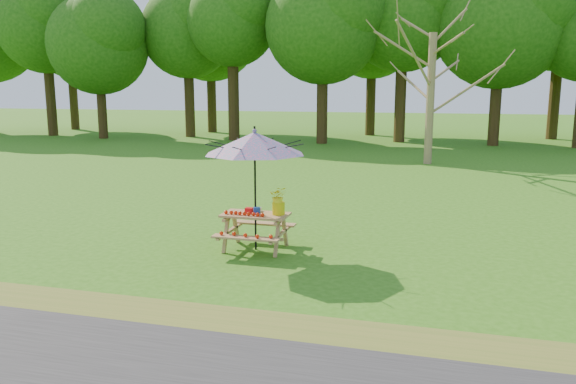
# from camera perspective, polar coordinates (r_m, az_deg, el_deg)

# --- Properties ---
(ground) EXTENTS (120.00, 120.00, 0.00)m
(ground) POSITION_cam_1_polar(r_m,az_deg,el_deg) (10.31, -10.23, -6.04)
(ground) COLOR #306D14
(ground) RESTS_ON ground
(drygrass_strip) EXTENTS (120.00, 1.20, 0.01)m
(drygrass_strip) POSITION_cam_1_polar(r_m,az_deg,el_deg) (8.02, -18.97, -11.33)
(drygrass_strip) COLOR olive
(drygrass_strip) RESTS_ON ground
(picnic_table) EXTENTS (1.20, 1.32, 0.67)m
(picnic_table) POSITION_cam_1_polar(r_m,az_deg,el_deg) (10.26, -3.31, -4.09)
(picnic_table) COLOR #9A6B45
(picnic_table) RESTS_ON ground
(patio_umbrella) EXTENTS (1.98, 1.98, 2.25)m
(patio_umbrella) POSITION_cam_1_polar(r_m,az_deg,el_deg) (9.97, -3.40, 4.97)
(patio_umbrella) COLOR black
(patio_umbrella) RESTS_ON ground
(produce_bins) EXTENTS (0.30, 0.37, 0.13)m
(produce_bins) POSITION_cam_1_polar(r_m,az_deg,el_deg) (10.21, -3.43, -1.87)
(produce_bins) COLOR red
(produce_bins) RESTS_ON picnic_table
(tomatoes_row) EXTENTS (0.77, 0.13, 0.07)m
(tomatoes_row) POSITION_cam_1_polar(r_m,az_deg,el_deg) (10.05, -4.47, -2.19)
(tomatoes_row) COLOR red
(tomatoes_row) RESTS_ON picnic_table
(flower_bucket) EXTENTS (0.37, 0.34, 0.51)m
(flower_bucket) POSITION_cam_1_polar(r_m,az_deg,el_deg) (10.05, -0.98, -0.79)
(flower_bucket) COLOR yellow
(flower_bucket) RESTS_ON picnic_table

